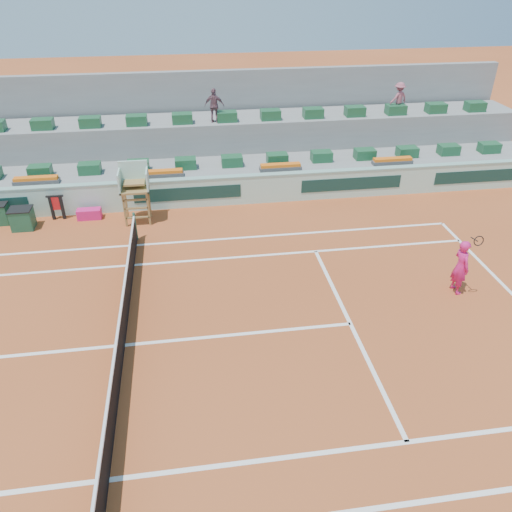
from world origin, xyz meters
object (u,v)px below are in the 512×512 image
object	(u,v)px
player_bag	(89,214)
umpire_chair	(134,185)
drink_cooler_a	(22,219)
tennis_player	(461,267)

from	to	relation	value
player_bag	umpire_chair	distance (m)	2.42
player_bag	umpire_chair	xyz separation A→B (m)	(1.97, -0.44, 1.34)
drink_cooler_a	tennis_player	size ratio (longest dim) A/B	0.37
tennis_player	player_bag	bearing A→B (deg)	150.71
player_bag	tennis_player	bearing A→B (deg)	-29.29
umpire_chair	drink_cooler_a	distance (m)	4.52
umpire_chair	player_bag	bearing A→B (deg)	167.50
player_bag	drink_cooler_a	bearing A→B (deg)	-168.55
umpire_chair	tennis_player	bearing A→B (deg)	-32.08
umpire_chair	tennis_player	distance (m)	12.03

